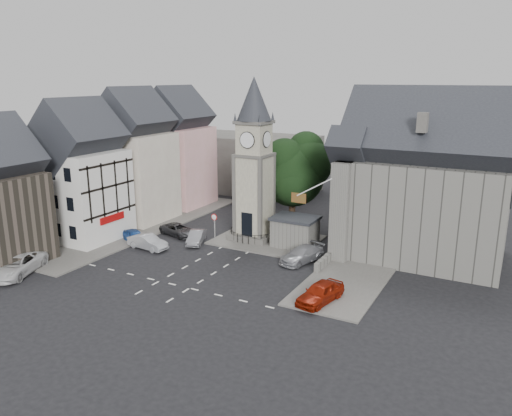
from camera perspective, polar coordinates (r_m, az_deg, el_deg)
The scene contains 24 objects.
ground at distance 45.16m, azimuth -5.08°, elevation -6.27°, with size 120.00×120.00×0.00m, color black.
pavement_west at distance 56.88m, azimuth -12.34°, elevation -2.03°, with size 6.00×30.00×0.14m, color #595651.
pavement_east at distance 47.39m, azimuth 12.72°, elevation -5.47°, with size 6.00×26.00×0.14m, color #595651.
central_island at distance 50.94m, azimuth 1.28°, elevation -3.65°, with size 10.00×8.00×0.16m, color #595651.
road_markings at distance 41.03m, azimuth -9.33°, elevation -8.63°, with size 20.00×8.00×0.01m, color silver.
clock_tower at distance 49.68m, azimuth -0.22°, elevation 5.44°, with size 4.86×4.86×16.25m.
stone_shelter at distance 48.72m, azimuth 4.48°, elevation -2.75°, with size 4.30×3.30×3.08m.
town_tree at distance 53.43m, azimuth 4.25°, elevation 4.81°, with size 7.20×7.20×10.80m.
warning_sign_post at distance 50.49m, azimuth -4.80°, elevation -1.56°, with size 0.70×0.19×2.85m.
terrace_pink at distance 64.92m, azimuth -8.96°, elevation 6.08°, with size 8.10×7.60×12.80m.
terrace_cream at distance 58.83m, azimuth -13.66°, elevation 4.96°, with size 8.10×7.60×12.80m.
terrace_tudor at distance 53.32m, azimuth -19.33°, elevation 3.13°, with size 8.10×7.60×12.00m.
backdrop_west at distance 73.36m, azimuth -1.01°, elevation 5.20°, with size 20.00×10.00×8.00m, color #4C4944.
east_building at distance 47.79m, azimuth 18.26°, elevation 2.05°, with size 14.40×11.40×12.60m.
east_boundary_wall at distance 49.82m, azimuth 10.27°, elevation -3.87°, with size 0.40×16.00×0.90m, color slate.
flagpole at distance 43.00m, azimuth 6.64°, elevation 2.36°, with size 3.68×0.10×2.74m.
car_west_blue at distance 51.56m, azimuth -13.68°, elevation -3.18°, with size 1.54×3.84×1.31m, color navy.
car_west_silver at distance 49.46m, azimuth -12.27°, elevation -3.81°, with size 1.49×4.27×1.41m, color #B5B8BE.
car_west_grey at distance 53.02m, azimuth -8.87°, elevation -2.48°, with size 2.04×4.43×1.23m, color #2F2F31.
car_island_silver at distance 50.31m, azimuth -6.82°, elevation -3.33°, with size 1.35×3.87×1.27m, color gray.
car_island_east at distance 45.20m, azimuth 5.26°, elevation -5.31°, with size 1.95×4.81×1.40m, color #9D9EA4.
car_east_red at distance 37.52m, azimuth 7.35°, elevation -9.57°, with size 1.83×4.55×1.55m, color maroon.
van_sw_white at distance 46.78m, azimuth -25.67°, elevation -5.90°, with size 2.73×5.93×1.65m, color silver.
pedestrian at distance 45.55m, azimuth 9.51°, elevation -5.12°, with size 0.61×0.40×1.66m, color beige.
Camera 1 is at (23.38, -35.11, 16.14)m, focal length 35.00 mm.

